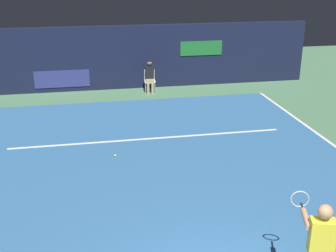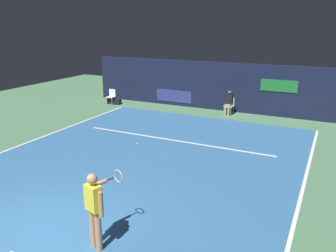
# 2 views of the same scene
# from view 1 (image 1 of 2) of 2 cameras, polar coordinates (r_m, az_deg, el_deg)

# --- Properties ---
(ground_plane) EXTENTS (31.09, 31.09, 0.00)m
(ground_plane) POSITION_cam_1_polar(r_m,az_deg,el_deg) (11.06, -0.82, -5.89)
(ground_plane) COLOR #4C7A56
(court_surface) EXTENTS (10.43, 12.24, 0.01)m
(court_surface) POSITION_cam_1_polar(r_m,az_deg,el_deg) (11.06, -0.82, -5.86)
(court_surface) COLOR #336699
(court_surface) RESTS_ON ground
(line_service) EXTENTS (8.13, 0.10, 0.01)m
(line_service) POSITION_cam_1_polar(r_m,az_deg,el_deg) (12.98, -2.48, -1.68)
(line_service) COLOR white
(line_service) RESTS_ON court_surface
(back_wall) EXTENTS (15.48, 0.33, 2.60)m
(back_wall) POSITION_cam_1_polar(r_m,az_deg,el_deg) (18.20, -5.34, 9.00)
(back_wall) COLOR #141933
(back_wall) RESTS_ON ground
(tennis_player) EXTENTS (0.50, 1.04, 1.73)m
(tennis_player) POSITION_cam_1_polar(r_m,az_deg,el_deg) (7.03, 19.31, -14.88)
(tennis_player) COLOR tan
(tennis_player) RESTS_ON ground
(line_judge_on_chair) EXTENTS (0.47, 0.55, 1.32)m
(line_judge_on_chair) POSITION_cam_1_polar(r_m,az_deg,el_deg) (17.59, -2.42, 6.61)
(line_judge_on_chair) COLOR white
(line_judge_on_chair) RESTS_ON ground
(tennis_ball) EXTENTS (0.07, 0.07, 0.07)m
(tennis_ball) POSITION_cam_1_polar(r_m,az_deg,el_deg) (11.87, -6.97, -3.88)
(tennis_ball) COLOR #CCE033
(tennis_ball) RESTS_ON court_surface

